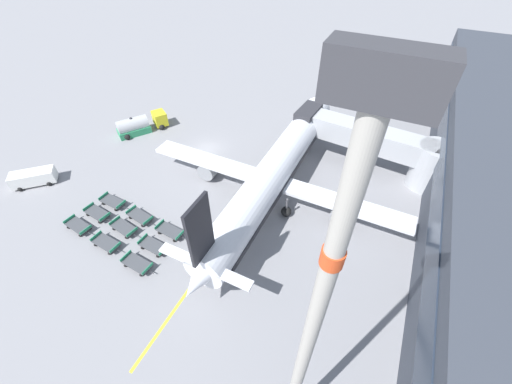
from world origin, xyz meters
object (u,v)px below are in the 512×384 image
baggage_dolly_row_near_col_c (137,264)px  service_van (33,177)px  baggage_dolly_row_near_col_a (78,226)px  baggage_dolly_row_mid_b_col_a (113,202)px  baggage_dolly_row_mid_b_col_c (170,231)px  fuel_tanker_primary (139,125)px  apron_light_mast (307,344)px  baggage_dolly_row_near_col_b (106,243)px  baggage_dolly_row_mid_a_col_c (154,246)px  airplane (274,173)px  baggage_dolly_row_mid_a_col_b (124,228)px  baggage_dolly_row_mid_b_col_b (140,216)px  baggage_dolly_row_mid_a_col_a (97,213)px

baggage_dolly_row_near_col_c → service_van: bearing=168.4°
service_van → baggage_dolly_row_near_col_a: 11.75m
baggage_dolly_row_mid_b_col_a → baggage_dolly_row_mid_b_col_c: size_ratio=1.00×
fuel_tanker_primary → apron_light_mast: bearing=-36.3°
fuel_tanker_primary → service_van: bearing=-104.2°
service_van → baggage_dolly_row_mid_b_col_c: 21.19m
fuel_tanker_primary → baggage_dolly_row_mid_b_col_a: size_ratio=2.02×
fuel_tanker_primary → service_van: size_ratio=1.51×
baggage_dolly_row_near_col_b → baggage_dolly_row_mid_a_col_c: bearing=21.4°
service_van → baggage_dolly_row_mid_b_col_a: size_ratio=1.34×
baggage_dolly_row_near_col_b → baggage_dolly_row_mid_b_col_a: 6.46m
airplane → service_van: 31.32m
baggage_dolly_row_near_col_b → apron_light_mast: 27.89m
baggage_dolly_row_mid_a_col_b → baggage_dolly_row_mid_b_col_a: (-4.17, 2.60, 0.00)m
baggage_dolly_row_mid_b_col_b → baggage_dolly_row_mid_b_col_c: size_ratio=1.01×
airplane → baggage_dolly_row_mid_a_col_b: bearing=-134.9°
service_van → baggage_dolly_row_mid_b_col_c: bearing=1.9°
baggage_dolly_row_near_col_a → baggage_dolly_row_mid_b_col_a: (0.71, 4.63, 0.00)m
baggage_dolly_row_mid_b_col_b → apron_light_mast: size_ratio=0.15×
baggage_dolly_row_mid_a_col_a → baggage_dolly_row_mid_a_col_c: bearing=-5.9°
airplane → baggage_dolly_row_mid_a_col_b: size_ratio=9.39×
baggage_dolly_row_near_col_a → apron_light_mast: bearing=-13.7°
baggage_dolly_row_mid_b_col_a → baggage_dolly_row_near_col_c: bearing=-33.0°
baggage_dolly_row_mid_b_col_c → apron_light_mast: 25.25m
apron_light_mast → baggage_dolly_row_near_col_c: bearing=162.7°
fuel_tanker_primary → baggage_dolly_row_mid_a_col_c: 24.37m
baggage_dolly_row_mid_a_col_a → apron_light_mast: (27.48, -9.21, 14.01)m
baggage_dolly_row_mid_b_col_b → baggage_dolly_row_mid_b_col_c: 4.53m
baggage_dolly_row_mid_a_col_a → baggage_dolly_row_mid_a_col_b: size_ratio=1.00×
fuel_tanker_primary → baggage_dolly_row_mid_b_col_a: (8.00, -14.43, -0.72)m
baggage_dolly_row_mid_b_col_a → apron_light_mast: 32.70m
fuel_tanker_primary → baggage_dolly_row_near_col_b: 22.91m
baggage_dolly_row_mid_a_col_a → baggage_dolly_row_mid_a_col_b: 4.42m
baggage_dolly_row_near_col_a → baggage_dolly_row_mid_b_col_c: size_ratio=1.00×
baggage_dolly_row_near_col_c → baggage_dolly_row_mid_b_col_c: size_ratio=1.00×
baggage_dolly_row_near_col_a → baggage_dolly_row_mid_a_col_c: 9.64m
service_van → baggage_dolly_row_mid_a_col_b: size_ratio=1.32×
baggage_dolly_row_near_col_a → baggage_dolly_row_mid_b_col_b: (5.36, 4.16, 0.00)m
airplane → baggage_dolly_row_mid_a_col_b: airplane is taller
airplane → baggage_dolly_row_mid_a_col_b: 18.38m
fuel_tanker_primary → baggage_dolly_row_mid_b_col_c: (17.17, -15.17, -0.72)m
airplane → apron_light_mast: (10.28, -21.69, 10.98)m
baggage_dolly_row_mid_b_col_b → baggage_dolly_row_mid_a_col_b: bearing=-102.9°
baggage_dolly_row_near_col_b → baggage_dolly_row_near_col_c: same height
baggage_dolly_row_near_col_b → baggage_dolly_row_near_col_c: bearing=-7.2°
fuel_tanker_primary → baggage_dolly_row_mid_b_col_c: 22.93m
baggage_dolly_row_near_col_c → baggage_dolly_row_mid_b_col_b: (-4.11, 5.22, 0.00)m
baggage_dolly_row_mid_a_col_a → baggage_dolly_row_mid_b_col_b: size_ratio=1.00×
airplane → baggage_dolly_row_mid_a_col_a: airplane is taller
service_van → baggage_dolly_row_mid_a_col_c: bearing=-4.8°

